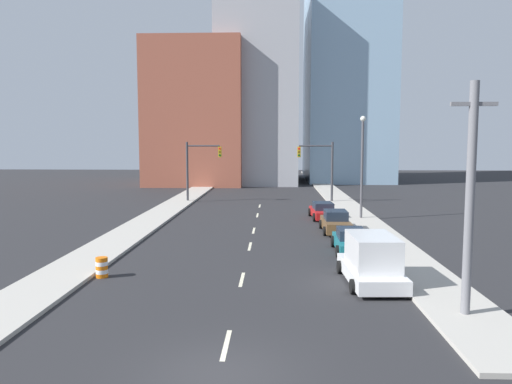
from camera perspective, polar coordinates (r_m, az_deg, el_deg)
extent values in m
plane|color=#262628|center=(14.54, -4.25, -20.07)|extent=(200.00, 200.00, 0.00)
cube|color=#ADA89E|center=(60.03, -7.39, -0.27)|extent=(2.91, 91.73, 0.17)
cube|color=#ADA89E|center=(59.61, 8.88, -0.34)|extent=(2.91, 91.73, 0.17)
cube|color=beige|center=(16.35, -3.43, -17.01)|extent=(0.16, 2.40, 0.01)
cube|color=beige|center=(23.38, -1.62, -9.95)|extent=(0.16, 2.40, 0.01)
cube|color=beige|center=(30.50, -0.70, -6.22)|extent=(0.16, 2.40, 0.01)
cube|color=beige|center=(35.83, -0.26, -4.42)|extent=(0.16, 2.40, 0.01)
cube|color=beige|center=(43.22, 0.16, -2.67)|extent=(0.16, 2.40, 0.01)
cube|color=beige|center=(49.42, 0.42, -1.61)|extent=(0.16, 2.40, 0.01)
cube|color=#9E513D|center=(76.98, -6.62, 8.76)|extent=(14.00, 16.00, 20.85)
cube|color=#A8A8AD|center=(80.42, 0.24, 11.44)|extent=(12.00, 20.00, 28.64)
cube|color=#8CADC6|center=(85.62, 10.29, 13.69)|extent=(13.00, 20.00, 36.60)
cylinder|color=#38383D|center=(53.02, -7.86, 2.26)|extent=(0.24, 0.24, 6.32)
cylinder|color=#38383D|center=(52.65, -6.03, 5.27)|extent=(3.47, 0.16, 0.16)
cube|color=#B79319|center=(52.44, -4.15, 4.60)|extent=(0.34, 0.32, 1.10)
cylinder|color=red|center=(52.26, -4.17, 4.96)|extent=(0.22, 0.04, 0.22)
cylinder|color=#593F0C|center=(52.27, -4.17, 4.59)|extent=(0.22, 0.04, 0.22)
cylinder|color=#0C3F14|center=(52.28, -4.16, 4.22)|extent=(0.22, 0.04, 0.22)
cylinder|color=#38383D|center=(52.54, 8.69, 2.22)|extent=(0.24, 0.24, 6.32)
cylinder|color=#38383D|center=(52.28, 6.84, 5.26)|extent=(3.47, 0.16, 0.16)
cube|color=#B79319|center=(52.18, 4.93, 4.58)|extent=(0.34, 0.32, 1.10)
cylinder|color=red|center=(52.00, 4.94, 4.95)|extent=(0.22, 0.04, 0.22)
cylinder|color=#593F0C|center=(52.01, 4.94, 4.58)|extent=(0.22, 0.04, 0.22)
cylinder|color=#0C3F14|center=(52.02, 4.94, 4.21)|extent=(0.22, 0.04, 0.22)
cylinder|color=slate|center=(19.13, 23.24, -1.06)|extent=(0.32, 0.32, 8.44)
cube|color=slate|center=(19.06, 23.66, 9.20)|extent=(1.60, 0.14, 0.14)
cylinder|color=orange|center=(24.79, -17.19, -9.08)|extent=(0.56, 0.56, 0.19)
cylinder|color=white|center=(24.75, -17.20, -8.65)|extent=(0.56, 0.56, 0.19)
cylinder|color=orange|center=(24.70, -17.21, -8.22)|extent=(0.56, 0.56, 0.19)
cylinder|color=white|center=(24.66, -17.23, -7.80)|extent=(0.56, 0.56, 0.19)
cylinder|color=orange|center=(24.61, -17.24, -7.37)|extent=(0.56, 0.56, 0.19)
cylinder|color=#4C4C51|center=(41.28, 12.01, 2.35)|extent=(0.20, 0.20, 7.96)
sphere|color=white|center=(41.26, 12.13, 8.18)|extent=(0.44, 0.44, 0.44)
cube|color=silver|center=(23.29, 12.96, -8.96)|extent=(2.37, 5.33, 0.61)
cube|color=silver|center=(22.81, 13.17, -6.62)|extent=(2.03, 3.33, 1.45)
cylinder|color=black|center=(24.66, 9.55, -8.46)|extent=(0.25, 0.63, 0.62)
cylinder|color=black|center=(25.12, 14.60, -8.30)|extent=(0.25, 0.63, 0.62)
cylinder|color=black|center=(21.57, 11.02, -10.55)|extent=(0.25, 0.63, 0.62)
cylinder|color=black|center=(22.10, 16.77, -10.30)|extent=(0.25, 0.63, 0.62)
cube|color=#196B75|center=(29.35, 10.78, -5.82)|extent=(1.77, 4.49, 0.61)
cube|color=#1E2838|center=(29.24, 10.80, -4.67)|extent=(1.53, 2.03, 0.58)
cylinder|color=black|center=(30.63, 8.78, -5.60)|extent=(0.23, 0.68, 0.68)
cylinder|color=black|center=(30.86, 12.07, -5.58)|extent=(0.23, 0.68, 0.68)
cylinder|color=black|center=(27.93, 9.35, -6.71)|extent=(0.23, 0.68, 0.68)
cylinder|color=black|center=(28.18, 12.95, -6.67)|extent=(0.23, 0.68, 0.68)
cube|color=brown|center=(35.63, 9.08, -3.69)|extent=(1.77, 4.56, 0.72)
cube|color=#1E2838|center=(35.52, 9.10, -2.61)|extent=(1.54, 2.06, 0.64)
cylinder|color=black|center=(36.94, 7.41, -3.67)|extent=(0.23, 0.63, 0.63)
cylinder|color=black|center=(37.16, 10.17, -3.66)|extent=(0.23, 0.63, 0.63)
cylinder|color=black|center=(34.18, 7.88, -4.45)|extent=(0.23, 0.63, 0.63)
cylinder|color=black|center=(34.42, 10.86, -4.42)|extent=(0.23, 0.63, 0.63)
cube|color=red|center=(41.63, 7.65, -2.38)|extent=(2.01, 4.81, 0.60)
cube|color=#1E2838|center=(41.55, 7.66, -1.58)|extent=(1.65, 2.21, 0.57)
cylinder|color=black|center=(42.96, 6.16, -2.31)|extent=(0.26, 0.69, 0.67)
cylinder|color=black|center=(43.22, 8.55, -2.29)|extent=(0.26, 0.69, 0.67)
cylinder|color=black|center=(40.08, 6.69, -2.89)|extent=(0.26, 0.69, 0.67)
cylinder|color=black|center=(40.37, 9.23, -2.87)|extent=(0.26, 0.69, 0.67)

